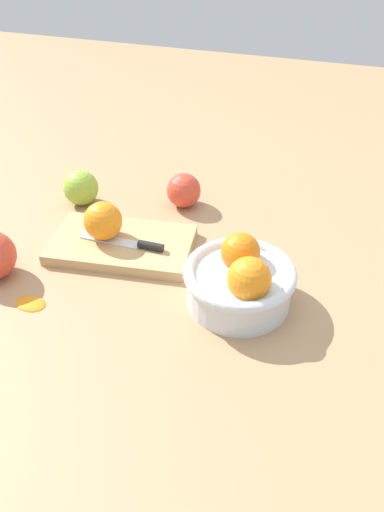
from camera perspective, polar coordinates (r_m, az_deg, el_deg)
The scene contains 8 objects.
ground_plane at distance 0.90m, azimuth -3.38°, elevation -0.10°, with size 2.40×2.40×0.00m, color tan.
bowl at distance 0.79m, azimuth 5.38°, elevation -2.67°, with size 0.17×0.17×0.11m.
cutting_board at distance 0.93m, azimuth -7.69°, elevation 1.40°, with size 0.25×0.14×0.02m, color tan.
orange_on_board at distance 0.91m, azimuth -9.98°, elevation 3.68°, with size 0.07×0.07×0.07m, color orange.
knife at distance 0.90m, azimuth -6.54°, elevation 1.40°, with size 0.16×0.02×0.01m.
apple_front_right at distance 1.06m, azimuth -12.23°, elevation 7.40°, with size 0.07×0.07×0.07m, color #8EB738.
apple_front_center at distance 1.03m, azimuth -0.93°, elevation 7.29°, with size 0.07×0.07×0.07m, color #D6422D.
citrus_peel at distance 0.85m, azimuth -17.51°, elevation -4.90°, with size 0.05×0.04×0.01m, color orange.
Camera 1 is at (-0.27, 0.66, 0.55)m, focal length 36.07 mm.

